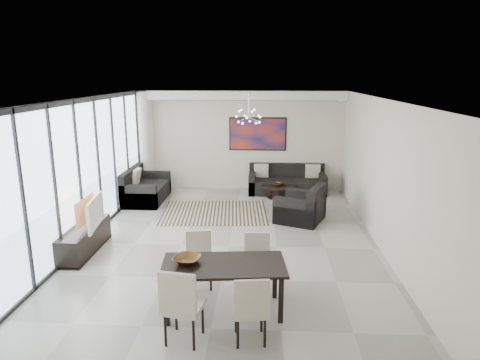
# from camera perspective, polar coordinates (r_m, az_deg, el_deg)

# --- Properties ---
(room_shell) EXTENTS (6.00, 9.00, 2.90)m
(room_shell) POSITION_cam_1_polar(r_m,az_deg,el_deg) (8.23, 1.60, 0.52)
(room_shell) COLOR #A8A39B
(room_shell) RESTS_ON ground
(window_wall) EXTENTS (0.37, 8.95, 2.90)m
(window_wall) POSITION_cam_1_polar(r_m,az_deg,el_deg) (8.95, -20.14, 0.88)
(window_wall) COLOR silver
(window_wall) RESTS_ON floor
(soffit) EXTENTS (5.98, 0.40, 0.26)m
(soffit) POSITION_cam_1_polar(r_m,az_deg,el_deg) (12.33, 0.05, 11.22)
(soffit) COLOR white
(soffit) RESTS_ON room_shell
(painting) EXTENTS (1.68, 0.04, 0.98)m
(painting) POSITION_cam_1_polar(r_m,az_deg,el_deg) (12.59, 2.38, 6.14)
(painting) COLOR red
(painting) RESTS_ON room_shell
(chandelier) EXTENTS (0.66, 0.66, 0.71)m
(chandelier) POSITION_cam_1_polar(r_m,az_deg,el_deg) (10.56, 1.15, 8.46)
(chandelier) COLOR silver
(chandelier) RESTS_ON room_shell
(rug) EXTENTS (2.72, 2.17, 0.01)m
(rug) POSITION_cam_1_polar(r_m,az_deg,el_deg) (10.72, -3.39, -4.30)
(rug) COLOR black
(rug) RESTS_ON floor
(coffee_table) EXTENTS (0.98, 0.98, 0.34)m
(coffee_table) POSITION_cam_1_polar(r_m,az_deg,el_deg) (12.00, 5.23, -1.40)
(coffee_table) COLOR black
(coffee_table) RESTS_ON floor
(bowl_coffee) EXTENTS (0.31, 0.31, 0.08)m
(bowl_coffee) POSITION_cam_1_polar(r_m,az_deg,el_deg) (11.91, 4.98, -0.56)
(bowl_coffee) COLOR brown
(bowl_coffee) RESTS_ON coffee_table
(sofa_main) EXTENTS (2.20, 0.90, 0.80)m
(sofa_main) POSITION_cam_1_polar(r_m,az_deg,el_deg) (12.48, 6.28, -0.46)
(sofa_main) COLOR black
(sofa_main) RESTS_ON floor
(loveseat) EXTENTS (0.99, 1.75, 0.88)m
(loveseat) POSITION_cam_1_polar(r_m,az_deg,el_deg) (11.92, -12.64, -1.28)
(loveseat) COLOR black
(loveseat) RESTS_ON floor
(armchair) EXTENTS (1.30, 1.33, 0.87)m
(armchair) POSITION_cam_1_polar(r_m,az_deg,el_deg) (10.13, 8.24, -3.80)
(armchair) COLOR black
(armchair) RESTS_ON floor
(side_table) EXTENTS (0.39, 0.39, 0.53)m
(side_table) POSITION_cam_1_polar(r_m,az_deg,el_deg) (12.74, -12.03, 0.01)
(side_table) COLOR black
(side_table) RESTS_ON floor
(tv_console) EXTENTS (0.46, 1.64, 0.51)m
(tv_console) POSITION_cam_1_polar(r_m,az_deg,el_deg) (8.86, -20.05, -7.45)
(tv_console) COLOR black
(tv_console) RESTS_ON floor
(television) EXTENTS (0.26, 1.02, 0.58)m
(television) POSITION_cam_1_polar(r_m,az_deg,el_deg) (8.63, -19.37, -4.12)
(television) COLOR gray
(television) RESTS_ON tv_console
(dining_table) EXTENTS (1.84, 1.05, 0.73)m
(dining_table) POSITION_cam_1_polar(r_m,az_deg,el_deg) (6.24, -2.18, -11.84)
(dining_table) COLOR black
(dining_table) RESTS_ON floor
(dining_chair_sw) EXTENTS (0.55, 0.55, 1.04)m
(dining_chair_sw) POSITION_cam_1_polar(r_m,az_deg,el_deg) (5.60, -7.90, -15.79)
(dining_chair_sw) COLOR beige
(dining_chair_sw) RESTS_ON floor
(dining_chair_se) EXTENTS (0.49, 0.49, 0.94)m
(dining_chair_se) POSITION_cam_1_polar(r_m,az_deg,el_deg) (5.58, 1.46, -16.43)
(dining_chair_se) COLOR beige
(dining_chair_se) RESTS_ON floor
(dining_chair_nw) EXTENTS (0.49, 0.49, 0.90)m
(dining_chair_nw) POSITION_cam_1_polar(r_m,az_deg,el_deg) (7.06, -5.45, -9.91)
(dining_chair_nw) COLOR beige
(dining_chair_nw) RESTS_ON floor
(dining_chair_ne) EXTENTS (0.42, 0.42, 0.89)m
(dining_chair_ne) POSITION_cam_1_polar(r_m,az_deg,el_deg) (6.97, 2.29, -10.23)
(dining_chair_ne) COLOR beige
(dining_chair_ne) RESTS_ON floor
(bowl_dining) EXTENTS (0.46, 0.46, 0.09)m
(bowl_dining) POSITION_cam_1_polar(r_m,az_deg,el_deg) (6.27, -7.07, -10.50)
(bowl_dining) COLOR brown
(bowl_dining) RESTS_ON dining_table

